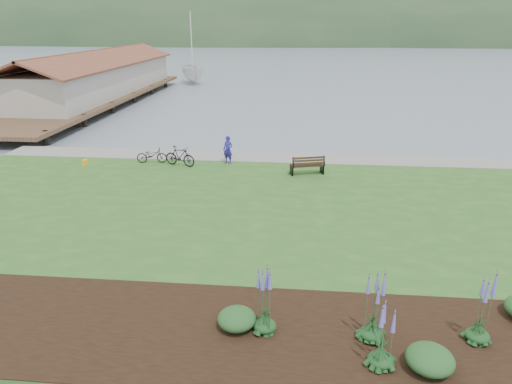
# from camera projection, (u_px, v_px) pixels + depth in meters

# --- Properties ---
(ground) EXTENTS (600.00, 600.00, 0.00)m
(ground) POSITION_uv_depth(u_px,v_px,m) (271.00, 207.00, 21.37)
(ground) COLOR slate
(ground) RESTS_ON ground
(lawn) EXTENTS (34.00, 20.00, 0.40)m
(lawn) POSITION_uv_depth(u_px,v_px,m) (269.00, 221.00, 19.43)
(lawn) COLOR #2C5D21
(lawn) RESTS_ON ground
(shoreline_path) EXTENTS (34.00, 2.20, 0.03)m
(shoreline_path) POSITION_uv_depth(u_px,v_px,m) (279.00, 157.00, 27.65)
(shoreline_path) COLOR gray
(shoreline_path) RESTS_ON lawn
(garden_bed) EXTENTS (24.00, 4.40, 0.04)m
(garden_bed) POSITION_uv_depth(u_px,v_px,m) (363.00, 340.00, 11.82)
(garden_bed) COLOR black
(garden_bed) RESTS_ON lawn
(far_hillside) EXTENTS (580.00, 80.00, 38.00)m
(far_hillside) POSITION_uv_depth(u_px,v_px,m) (350.00, 44.00, 178.04)
(far_hillside) COLOR #2B4929
(far_hillside) RESTS_ON ground
(pier_pavilion) EXTENTS (8.00, 36.00, 5.40)m
(pier_pavilion) POSITION_uv_depth(u_px,v_px,m) (98.00, 77.00, 47.86)
(pier_pavilion) COLOR #4C3826
(pier_pavilion) RESTS_ON ground
(park_bench) EXTENTS (1.88, 1.15, 1.09)m
(park_bench) POSITION_uv_depth(u_px,v_px,m) (308.00, 165.00, 24.45)
(park_bench) COLOR black
(park_bench) RESTS_ON lawn
(person) EXTENTS (0.81, 0.68, 1.90)m
(person) POSITION_uv_depth(u_px,v_px,m) (228.00, 147.00, 26.23)
(person) COLOR #2B22A0
(person) RESTS_ON lawn
(bicycle_a) EXTENTS (0.80, 1.82, 0.92)m
(bicycle_a) POSITION_uv_depth(u_px,v_px,m) (152.00, 155.00, 26.51)
(bicycle_a) COLOR black
(bicycle_a) RESTS_ON lawn
(bicycle_b) EXTENTS (1.09, 1.97, 1.14)m
(bicycle_b) POSITION_uv_depth(u_px,v_px,m) (180.00, 156.00, 25.91)
(bicycle_b) COLOR black
(bicycle_b) RESTS_ON lawn
(sailboat) EXTENTS (15.06, 15.17, 29.98)m
(sailboat) POSITION_uv_depth(u_px,v_px,m) (193.00, 84.00, 63.70)
(sailboat) COLOR silver
(sailboat) RESTS_ON ground
(pannier) EXTENTS (0.26, 0.34, 0.33)m
(pannier) POSITION_uv_depth(u_px,v_px,m) (85.00, 162.00, 26.15)
(pannier) COLOR yellow
(pannier) RESTS_ON lawn
(echium_0) EXTENTS (0.62, 0.62, 2.22)m
(echium_0) POSITION_uv_depth(u_px,v_px,m) (374.00, 309.00, 11.53)
(echium_0) COLOR #163D1B
(echium_0) RESTS_ON garden_bed
(echium_1) EXTENTS (0.62, 0.62, 2.30)m
(echium_1) POSITION_uv_depth(u_px,v_px,m) (482.00, 312.00, 11.46)
(echium_1) COLOR #163D1B
(echium_1) RESTS_ON garden_bed
(echium_4) EXTENTS (0.62, 0.62, 2.34)m
(echium_4) POSITION_uv_depth(u_px,v_px,m) (265.00, 298.00, 11.79)
(echium_4) COLOR #163D1B
(echium_4) RESTS_ON garden_bed
(echium_5) EXTENTS (0.62, 0.62, 2.00)m
(echium_5) POSITION_uv_depth(u_px,v_px,m) (383.00, 339.00, 10.67)
(echium_5) COLOR #163D1B
(echium_5) RESTS_ON garden_bed
(shrub_0) EXTENTS (1.04, 1.04, 0.52)m
(shrub_0) POSITION_uv_depth(u_px,v_px,m) (237.00, 319.00, 12.20)
(shrub_0) COLOR #1E4C21
(shrub_0) RESTS_ON garden_bed
(shrub_1) EXTENTS (1.14, 1.14, 0.57)m
(shrub_1) POSITION_uv_depth(u_px,v_px,m) (430.00, 359.00, 10.70)
(shrub_1) COLOR #1E4C21
(shrub_1) RESTS_ON garden_bed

